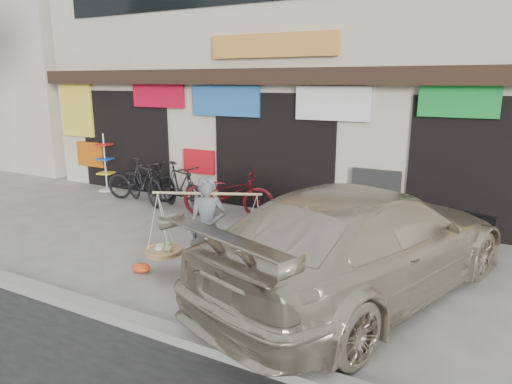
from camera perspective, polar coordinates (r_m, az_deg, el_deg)
The scene contains 12 objects.
ground at distance 7.92m, azimuth -9.32°, elevation -8.36°, with size 70.00×70.00×0.00m, color gray.
kerb at distance 6.58m, azimuth -20.23°, elevation -13.28°, with size 70.00×0.25×0.12m, color gray.
shophouse_block at distance 13.03m, azimuth 8.08°, elevation 15.76°, with size 14.00×6.32×7.00m.
neighbor_west at distance 22.11m, azimuth -27.16°, elevation 12.37°, with size 12.00×7.00×6.00m, color beige.
street_vendor at distance 6.99m, azimuth -6.04°, elevation -4.98°, with size 1.84×1.13×1.57m.
bike_0 at distance 11.84m, azimuth -14.11°, elevation 1.34°, with size 0.66×1.90×1.00m, color black.
bike_1 at distance 10.80m, azimuth -9.44°, elevation 0.70°, with size 0.52×1.85×1.11m, color black.
bike_2 at distance 10.10m, azimuth -3.48°, elevation -0.14°, with size 0.72×2.06×1.08m, color maroon.
bike_3 at distance 11.50m, azimuth -13.87°, elevation 1.28°, with size 0.52×1.85×1.11m, color black.
suv at distance 6.56m, azimuth 13.38°, elevation -6.00°, with size 3.80×5.82×1.57m.
display_rack at distance 13.16m, azimuth -18.30°, elevation 2.87°, with size 0.45×0.45×1.58m.
red_bag at distance 7.56m, azimuth -14.15°, elevation -9.16°, with size 0.31×0.25×0.14m, color #EC4416.
Camera 1 is at (4.54, -5.78, 2.95)m, focal length 32.00 mm.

